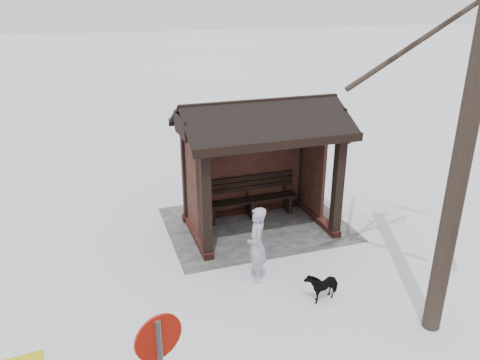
# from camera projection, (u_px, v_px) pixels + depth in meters

# --- Properties ---
(ground) EXTENTS (120.00, 120.00, 0.00)m
(ground) POSITION_uv_depth(u_px,v_px,m) (259.00, 228.00, 11.11)
(ground) COLOR white
(ground) RESTS_ON ground
(trampled_patch) EXTENTS (4.20, 3.20, 0.02)m
(trampled_patch) POSITION_uv_depth(u_px,v_px,m) (256.00, 224.00, 11.28)
(trampled_patch) COLOR gray
(trampled_patch) RESTS_ON ground
(bus_shelter) EXTENTS (3.60, 2.40, 3.09)m
(bus_shelter) POSITION_uv_depth(u_px,v_px,m) (258.00, 139.00, 10.44)
(bus_shelter) COLOR #3A1915
(bus_shelter) RESTS_ON ground
(pedestrian) EXTENTS (0.50, 0.63, 1.52)m
(pedestrian) POSITION_uv_depth(u_px,v_px,m) (257.00, 245.00, 8.87)
(pedestrian) COLOR #A9A2BE
(pedestrian) RESTS_ON ground
(dog) EXTENTS (0.72, 0.47, 0.56)m
(dog) POSITION_uv_depth(u_px,v_px,m) (322.00, 285.00, 8.49)
(dog) COLOR black
(dog) RESTS_ON ground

